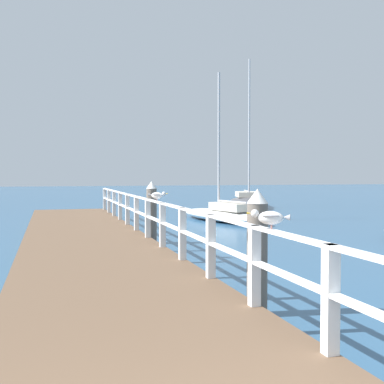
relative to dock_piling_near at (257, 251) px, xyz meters
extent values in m
cube|color=brown|center=(-1.82, 5.77, -0.69)|extent=(3.03, 21.24, 0.36)
cube|color=white|center=(-0.38, -2.42, -0.03)|extent=(0.12, 0.12, 0.96)
cube|color=white|center=(-0.38, -0.78, -0.03)|extent=(0.12, 0.12, 0.96)
cube|color=white|center=(-0.38, 0.86, -0.03)|extent=(0.12, 0.12, 0.96)
cube|color=white|center=(-0.38, 2.49, -0.03)|extent=(0.12, 0.12, 0.96)
cube|color=white|center=(-0.38, 4.13, -0.03)|extent=(0.12, 0.12, 0.96)
cube|color=white|center=(-0.38, 5.77, -0.03)|extent=(0.12, 0.12, 0.96)
cube|color=white|center=(-0.38, 7.40, -0.03)|extent=(0.12, 0.12, 0.96)
cube|color=white|center=(-0.38, 9.04, -0.03)|extent=(0.12, 0.12, 0.96)
cube|color=white|center=(-0.38, 10.67, -0.03)|extent=(0.12, 0.12, 0.96)
cube|color=white|center=(-0.38, 12.31, -0.03)|extent=(0.12, 0.12, 0.96)
cube|color=white|center=(-0.38, 13.95, -0.03)|extent=(0.12, 0.12, 0.96)
cube|color=white|center=(-0.38, 15.58, -0.03)|extent=(0.12, 0.12, 0.96)
cube|color=white|center=(-0.38, 5.77, 0.43)|extent=(0.10, 19.64, 0.04)
cube|color=white|center=(-0.38, 5.77, 0.01)|extent=(0.10, 19.64, 0.04)
cylinder|color=#6B6056|center=(0.00, 0.00, -0.11)|extent=(0.28, 0.28, 1.52)
cone|color=white|center=(0.00, 0.00, 0.75)|extent=(0.29, 0.29, 0.20)
cylinder|color=#6B6056|center=(0.00, 7.15, -0.11)|extent=(0.28, 0.28, 1.52)
cone|color=white|center=(0.00, 7.15, 0.75)|extent=(0.29, 0.29, 0.20)
ellipsoid|color=white|center=(-0.38, -1.22, 0.57)|extent=(0.31, 0.26, 0.15)
sphere|color=white|center=(-0.53, -1.12, 0.62)|extent=(0.09, 0.09, 0.09)
cone|color=gold|center=(-0.58, -1.08, 0.62)|extent=(0.05, 0.05, 0.02)
cone|color=#939399|center=(-0.24, -1.31, 0.58)|extent=(0.11, 0.10, 0.07)
ellipsoid|color=#939399|center=(-0.38, -1.22, 0.60)|extent=(0.28, 0.27, 0.04)
cylinder|color=tan|center=(-0.39, -1.24, 0.47)|extent=(0.01, 0.01, 0.05)
cylinder|color=tan|center=(-0.36, -1.20, 0.47)|extent=(0.01, 0.01, 0.05)
ellipsoid|color=white|center=(-0.38, 4.68, 0.57)|extent=(0.30, 0.28, 0.15)
sphere|color=white|center=(-0.25, 4.56, 0.62)|extent=(0.09, 0.09, 0.09)
cone|color=gold|center=(-0.20, 4.52, 0.62)|extent=(0.05, 0.05, 0.02)
cone|color=#939399|center=(-0.51, 4.79, 0.58)|extent=(0.11, 0.11, 0.07)
ellipsoid|color=#939399|center=(-0.38, 4.68, 0.60)|extent=(0.28, 0.28, 0.04)
cylinder|color=tan|center=(-0.37, 4.70, 0.47)|extent=(0.01, 0.01, 0.05)
cylinder|color=tan|center=(-0.40, 4.66, 0.47)|extent=(0.01, 0.01, 0.05)
ellipsoid|color=#4C4C51|center=(8.34, 20.18, -0.58)|extent=(3.63, 6.42, 0.58)
cylinder|color=#B2B2B7|center=(8.25, 19.88, 3.64)|extent=(0.10, 0.10, 7.86)
cylinder|color=#B2B2B7|center=(8.54, 20.91, 0.06)|extent=(0.65, 2.07, 0.08)
cube|color=beige|center=(8.53, 20.88, -0.14)|extent=(1.71, 2.42, 0.30)
ellipsoid|color=white|center=(4.10, 12.78, -0.63)|extent=(2.93, 5.79, 0.48)
cylinder|color=#B2B2B7|center=(4.03, 13.05, 2.41)|extent=(0.10, 0.10, 5.62)
cylinder|color=#B2B2B7|center=(4.26, 12.11, -0.04)|extent=(0.54, 1.91, 0.08)
cube|color=beige|center=(4.26, 12.14, -0.24)|extent=(1.38, 2.16, 0.30)
camera|label=1|loc=(-2.70, -6.12, 1.05)|focal=45.97mm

